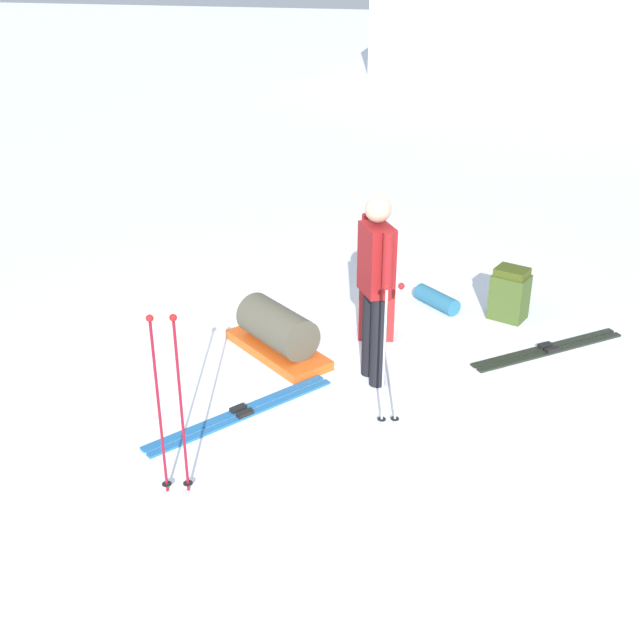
% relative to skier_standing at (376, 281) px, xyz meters
% --- Properties ---
extents(ground_plane, '(80.00, 80.00, 0.00)m').
position_rel_skier_standing_xyz_m(ground_plane, '(-0.41, -0.34, -0.95)').
color(ground_plane, white).
extents(distant_snow_ridge, '(12.43, 5.12, 2.69)m').
position_rel_skier_standing_xyz_m(distant_snow_ridge, '(3.03, 19.56, 0.39)').
color(distant_snow_ridge, white).
rests_on(distant_snow_ridge, ground_plane).
extents(skier_standing, '(0.37, 0.50, 1.70)m').
position_rel_skier_standing_xyz_m(skier_standing, '(0.00, 0.00, 0.00)').
color(skier_standing, black).
rests_on(skier_standing, ground_plane).
extents(ski_pair_near, '(1.43, 1.21, 0.05)m').
position_rel_skier_standing_xyz_m(ski_pair_near, '(1.55, 0.93, -0.94)').
color(ski_pair_near, black).
rests_on(ski_pair_near, ground_plane).
extents(ski_pair_far, '(1.22, 1.52, 0.05)m').
position_rel_skier_standing_xyz_m(ski_pair_far, '(-0.96, -0.84, -0.94)').
color(ski_pair_far, '#21609D').
rests_on(ski_pair_far, ground_plane).
extents(backpack_large_dark, '(0.38, 0.33, 0.64)m').
position_rel_skier_standing_xyz_m(backpack_large_dark, '(-0.12, 0.86, -0.64)').
color(backpack_large_dark, maroon).
rests_on(backpack_large_dark, ground_plane).
extents(backpack_bright, '(0.43, 0.39, 0.56)m').
position_rel_skier_standing_xyz_m(backpack_bright, '(1.15, 1.57, -0.68)').
color(backpack_bright, '#3D5321').
rests_on(backpack_bright, ground_plane).
extents(ski_poles_planted_near, '(0.21, 0.11, 1.40)m').
position_rel_skier_standing_xyz_m(ski_poles_planted_near, '(-1.08, -1.90, -0.18)').
color(ski_poles_planted_near, maroon).
rests_on(ski_poles_planted_near, ground_plane).
extents(ski_poles_planted_far, '(0.17, 0.10, 1.26)m').
position_rel_skier_standing_xyz_m(ski_poles_planted_far, '(0.25, -0.71, -0.25)').
color(ski_poles_planted_far, '#AEB5C4').
rests_on(ski_poles_planted_far, ground_plane).
extents(gear_sled, '(1.18, 1.08, 0.49)m').
position_rel_skier_standing_xyz_m(gear_sled, '(-0.96, 0.26, -0.73)').
color(gear_sled, '#E55619').
rests_on(gear_sled, ground_plane).
extents(sleeping_mat_rolled, '(0.53, 0.50, 0.18)m').
position_rel_skier_standing_xyz_m(sleeping_mat_rolled, '(0.40, 1.67, -0.86)').
color(sleeping_mat_rolled, '#29698B').
rests_on(sleeping_mat_rolled, ground_plane).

